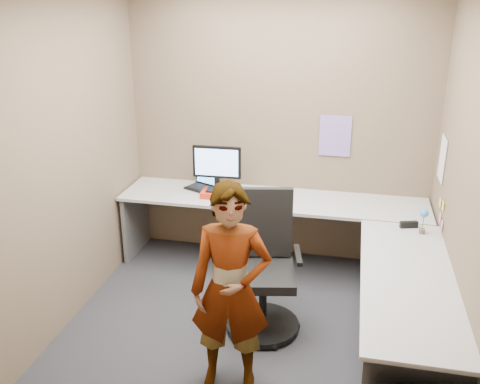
% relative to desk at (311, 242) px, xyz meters
% --- Properties ---
extents(ground, '(3.00, 3.00, 0.00)m').
position_rel_desk_xyz_m(ground, '(-0.44, -0.39, -0.59)').
color(ground, '#222227').
rests_on(ground, ground).
extents(wall_back, '(3.00, 0.00, 3.00)m').
position_rel_desk_xyz_m(wall_back, '(-0.44, 0.91, 0.76)').
color(wall_back, brown).
rests_on(wall_back, ground).
extents(wall_right, '(0.00, 2.70, 2.70)m').
position_rel_desk_xyz_m(wall_right, '(1.06, -0.39, 0.76)').
color(wall_right, brown).
rests_on(wall_right, ground).
extents(wall_left, '(0.00, 2.70, 2.70)m').
position_rel_desk_xyz_m(wall_left, '(-1.94, -0.39, 0.76)').
color(wall_left, brown).
rests_on(wall_left, ground).
extents(desk, '(2.98, 2.58, 0.73)m').
position_rel_desk_xyz_m(desk, '(0.00, 0.00, 0.00)').
color(desk, '#ABABAB').
rests_on(desk, ground).
extents(paper_ream, '(0.30, 0.22, 0.06)m').
position_rel_desk_xyz_m(paper_ream, '(-0.97, 0.52, 0.17)').
color(paper_ream, '#B32911').
rests_on(paper_ream, desk).
extents(monitor, '(0.47, 0.14, 0.44)m').
position_rel_desk_xyz_m(monitor, '(-0.97, 0.54, 0.46)').
color(monitor, black).
rests_on(monitor, paper_ream).
extents(laptop, '(0.37, 0.35, 0.21)m').
position_rel_desk_xyz_m(laptop, '(-1.16, 0.73, 0.20)').
color(laptop, black).
rests_on(laptop, desk).
extents(trackball_mouse, '(0.12, 0.08, 0.07)m').
position_rel_desk_xyz_m(trackball_mouse, '(-0.73, 0.61, 0.17)').
color(trackball_mouse, '#B7B7BC').
rests_on(trackball_mouse, desk).
extents(origami, '(0.10, 0.10, 0.06)m').
position_rel_desk_xyz_m(origami, '(-0.58, 0.44, 0.17)').
color(origami, white).
rests_on(origami, desk).
extents(stapler, '(0.16, 0.08, 0.05)m').
position_rel_desk_xyz_m(stapler, '(0.80, 0.16, 0.17)').
color(stapler, black).
rests_on(stapler, desk).
extents(flower, '(0.07, 0.07, 0.22)m').
position_rel_desk_xyz_m(flower, '(0.90, 0.07, 0.28)').
color(flower, brown).
rests_on(flower, desk).
extents(calendar_purple, '(0.30, 0.01, 0.40)m').
position_rel_desk_xyz_m(calendar_purple, '(0.11, 0.90, 0.71)').
color(calendar_purple, '#846BB7').
rests_on(calendar_purple, wall_back).
extents(calendar_white, '(0.01, 0.28, 0.38)m').
position_rel_desk_xyz_m(calendar_white, '(1.05, 0.51, 0.66)').
color(calendar_white, white).
rests_on(calendar_white, wall_right).
extents(sticky_note_a, '(0.01, 0.07, 0.07)m').
position_rel_desk_xyz_m(sticky_note_a, '(1.05, 0.16, 0.36)').
color(sticky_note_a, '#F2E059').
rests_on(sticky_note_a, wall_right).
extents(sticky_note_b, '(0.01, 0.07, 0.07)m').
position_rel_desk_xyz_m(sticky_note_b, '(1.05, 0.21, 0.23)').
color(sticky_note_b, pink).
rests_on(sticky_note_b, wall_right).
extents(sticky_note_c, '(0.01, 0.07, 0.07)m').
position_rel_desk_xyz_m(sticky_note_c, '(1.05, 0.09, 0.21)').
color(sticky_note_c, pink).
rests_on(sticky_note_c, wall_right).
extents(sticky_note_d, '(0.01, 0.07, 0.07)m').
position_rel_desk_xyz_m(sticky_note_d, '(1.05, 0.31, 0.33)').
color(sticky_note_d, '#F2E059').
rests_on(sticky_note_d, wall_right).
extents(office_chair, '(0.63, 0.60, 1.13)m').
position_rel_desk_xyz_m(office_chair, '(-0.34, -0.44, -0.13)').
color(office_chair, black).
rests_on(office_chair, ground).
extents(person, '(0.58, 0.42, 1.49)m').
position_rel_desk_xyz_m(person, '(-0.44, -1.16, 0.16)').
color(person, '#999399').
rests_on(person, ground).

